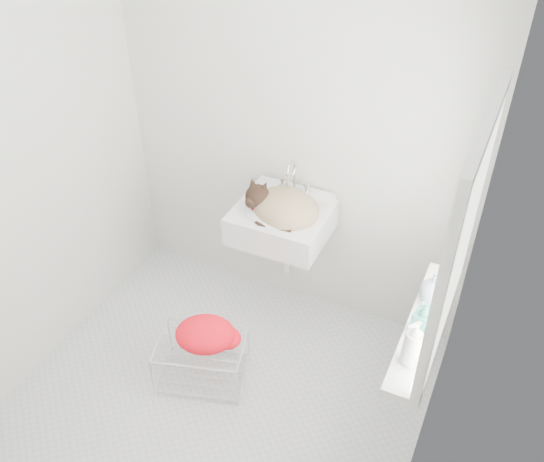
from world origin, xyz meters
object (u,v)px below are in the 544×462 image
at_px(wire_rack, 202,359).
at_px(sink, 282,210).
at_px(bottle_b, 420,333).
at_px(bottle_a, 409,362).
at_px(cat, 283,207).
at_px(bottle_c, 431,301).

bearing_deg(wire_rack, sink, 72.79).
relative_size(wire_rack, bottle_b, 2.69).
xyz_separation_m(sink, wire_rack, (-0.20, -0.66, -0.70)).
bearing_deg(sink, bottle_a, -39.60).
height_order(cat, bottle_c, cat).
distance_m(sink, wire_rack, 0.98).
relative_size(wire_rack, bottle_a, 2.44).
distance_m(sink, cat, 0.05).
xyz_separation_m(wire_rack, bottle_a, (1.16, -0.13, 0.70)).
bearing_deg(wire_rack, bottle_a, -6.59).
height_order(sink, bottle_a, sink).
bearing_deg(sink, bottle_c, -21.78).
relative_size(sink, bottle_b, 2.99).
relative_size(cat, bottle_c, 2.52).
distance_m(cat, bottle_c, 1.01).
bearing_deg(bottle_c, cat, 158.84).
height_order(sink, bottle_b, sink).
bearing_deg(wire_rack, bottle_c, 13.34).
bearing_deg(bottle_b, bottle_a, -90.00).
bearing_deg(sink, cat, -51.49).
bearing_deg(bottle_c, bottle_a, -90.00).
bearing_deg(bottle_c, wire_rack, -166.66).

